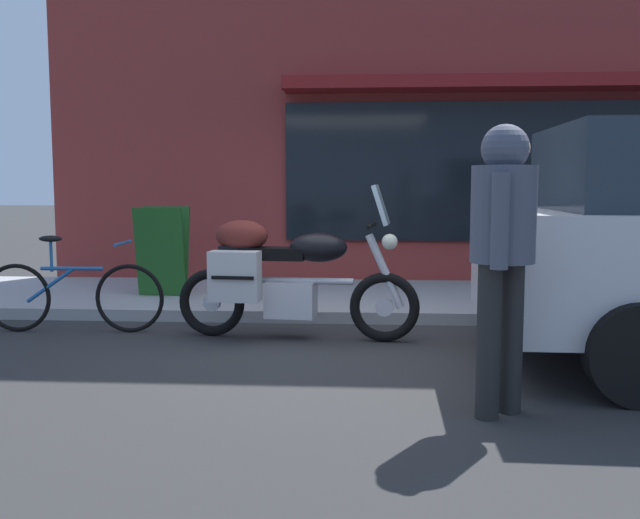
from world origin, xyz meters
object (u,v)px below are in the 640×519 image
Objects in this scene: touring_motorcycle at (281,273)px; pedestrian_walking at (503,233)px; sandwich_board_sign at (162,251)px; parked_bicycle at (72,294)px.

touring_motorcycle is 2.59m from pedestrian_walking.
pedestrian_walking reaches higher than sandwich_board_sign.
pedestrian_walking is (1.56, -2.01, 0.50)m from touring_motorcycle.
parked_bicycle is at bearing -106.06° from sandwich_board_sign.
parked_bicycle is (-2.00, 0.17, -0.24)m from touring_motorcycle.
pedestrian_walking is at bearing -31.42° from parked_bicycle.
parked_bicycle is at bearing 148.58° from pedestrian_walking.
sandwich_board_sign is at bearing 133.36° from touring_motorcycle.
pedestrian_walking reaches higher than parked_bicycle.
touring_motorcycle is 2.18× the size of sandwich_board_sign.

